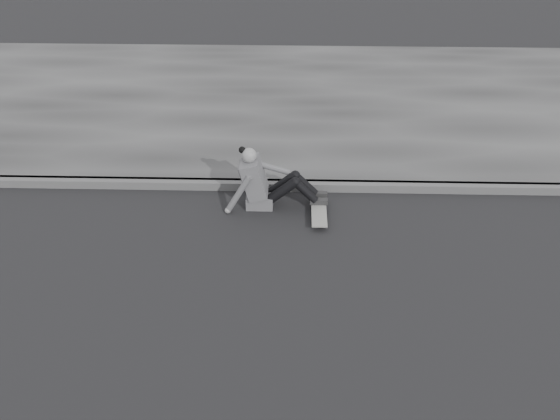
{
  "coord_description": "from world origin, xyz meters",
  "views": [
    {
      "loc": [
        -2.73,
        -5.05,
        4.58
      ],
      "look_at": [
        -2.9,
        1.25,
        0.5
      ],
      "focal_mm": 40.0,
      "sensor_mm": 36.0,
      "label": 1
    }
  ],
  "objects": [
    {
      "name": "seated_woman",
      "position": [
        -3.13,
        2.15,
        0.36
      ],
      "size": [
        1.38,
        0.46,
        0.88
      ],
      "color": "#565659",
      "rests_on": "ground"
    },
    {
      "name": "skateboard",
      "position": [
        -2.4,
        1.9,
        0.07
      ],
      "size": [
        0.2,
        0.78,
        0.09
      ],
      "color": "gray",
      "rests_on": "ground"
    },
    {
      "name": "sidewalk",
      "position": [
        0.0,
        5.6,
        0.06
      ],
      "size": [
        24.0,
        6.0,
        0.12
      ],
      "primitive_type": "cube",
      "color": "#3B3B3B",
      "rests_on": "ground"
    },
    {
      "name": "ground",
      "position": [
        0.0,
        0.0,
        0.0
      ],
      "size": [
        80.0,
        80.0,
        0.0
      ],
      "primitive_type": "plane",
      "color": "black",
      "rests_on": "ground"
    },
    {
      "name": "curb",
      "position": [
        0.0,
        2.58,
        0.06
      ],
      "size": [
        24.0,
        0.16,
        0.12
      ],
      "primitive_type": "cube",
      "color": "#515151",
      "rests_on": "ground"
    }
  ]
}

